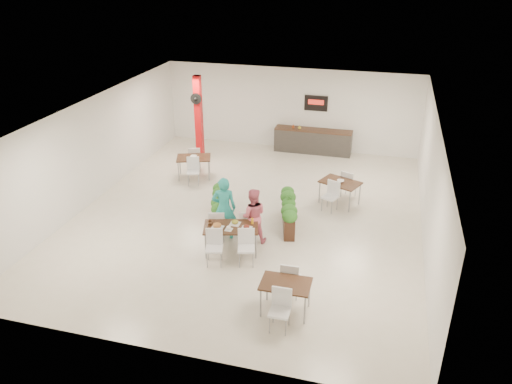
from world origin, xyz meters
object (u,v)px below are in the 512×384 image
(planter_right, at_px, (288,211))
(diner_woman, at_px, (253,216))
(planter_left, at_px, (220,204))
(side_table_c, at_px, (286,288))
(main_table, at_px, (231,230))
(side_table_a, at_px, (194,160))
(red_column, at_px, (199,118))
(side_table_b, at_px, (340,185))
(diner_man, at_px, (224,208))
(service_counter, at_px, (313,140))

(planter_right, bearing_deg, diner_woman, -125.10)
(planter_left, height_order, planter_right, planter_right)
(diner_woman, relative_size, side_table_c, 0.96)
(main_table, distance_m, planter_left, 1.83)
(side_table_c, bearing_deg, main_table, 132.23)
(side_table_a, bearing_deg, red_column, 84.88)
(planter_left, bearing_deg, side_table_b, 30.56)
(red_column, height_order, planter_right, red_column)
(main_table, xyz_separation_m, planter_right, (1.17, 1.74, -0.14))
(planter_right, bearing_deg, side_table_b, 55.32)
(diner_man, relative_size, side_table_a, 1.07)
(red_column, distance_m, side_table_b, 6.11)
(planter_right, height_order, side_table_a, planter_right)
(red_column, relative_size, side_table_a, 1.92)
(main_table, bearing_deg, side_table_b, 55.70)
(red_column, relative_size, diner_man, 1.78)
(diner_woman, bearing_deg, planter_left, -52.23)
(planter_left, distance_m, side_table_a, 3.27)
(service_counter, bearing_deg, diner_man, -100.16)
(side_table_a, bearing_deg, side_table_b, -27.08)
(red_column, distance_m, planter_right, 6.10)
(diner_man, bearing_deg, side_table_b, -149.46)
(diner_man, distance_m, diner_woman, 0.81)
(planter_right, bearing_deg, main_table, -123.89)
(planter_right, relative_size, side_table_a, 1.10)
(diner_man, bearing_deg, diner_woman, 164.76)
(planter_right, bearing_deg, planter_left, -176.45)
(side_table_a, bearing_deg, planter_left, -74.10)
(service_counter, distance_m, planter_left, 6.43)
(diner_man, xyz_separation_m, planter_left, (-0.47, 0.95, -0.40))
(red_column, distance_m, side_table_c, 9.46)
(main_table, relative_size, planter_left, 1.08)
(side_table_b, bearing_deg, side_table_c, -73.02)
(diner_man, distance_m, side_table_c, 3.53)
(side_table_a, distance_m, side_table_c, 7.83)
(red_column, distance_m, planter_left, 5.01)
(diner_man, bearing_deg, service_counter, -115.40)
(main_table, bearing_deg, red_column, 117.64)
(service_counter, relative_size, side_table_c, 1.85)
(planter_right, distance_m, side_table_b, 2.20)
(diner_man, distance_m, planter_left, 1.13)
(planter_right, bearing_deg, service_counter, 92.63)
(main_table, height_order, planter_left, planter_left)
(planter_right, bearing_deg, diner_man, -145.29)
(planter_left, bearing_deg, side_table_c, -53.02)
(diner_woman, height_order, side_table_b, diner_woman)
(side_table_b, bearing_deg, planter_right, -102.22)
(main_table, xyz_separation_m, diner_man, (-0.39, 0.66, 0.26))
(red_column, bearing_deg, service_counter, 25.00)
(red_column, relative_size, planter_left, 1.84)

